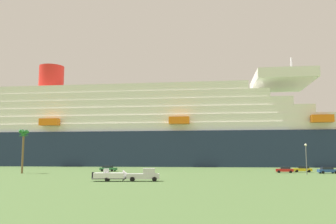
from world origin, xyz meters
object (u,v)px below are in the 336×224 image
Objects in this scene: cruise_ship at (130,133)px; pickup_truck at (145,175)px; parked_car_green_wagon at (108,168)px; small_boat_on_trailer at (113,176)px; street_lamp at (306,154)px; palm_tree at (24,138)px; parked_car_blue_suv at (328,170)px; parked_car_yellow_taxi at (303,169)px; parked_car_red_hatchback at (285,170)px.

pickup_truck is (23.50, -97.31, -13.27)m from cruise_ship.
parked_car_green_wagon is (6.44, -58.43, -13.48)m from cruise_ship.
street_lamp is at bearing 34.43° from small_boat_on_trailer.
parked_car_green_wagon is (-17.06, 38.88, -0.21)m from pickup_truck.
palm_tree is (-35.18, 24.70, 7.89)m from pickup_truck.
parked_car_green_wagon is (-11.71, 39.55, -0.13)m from small_boat_on_trailer.
parked_car_blue_suv and parked_car_green_wagon have the same top height.
street_lamp is 1.45× the size of parked_car_green_wagon.
pickup_truck is 0.53× the size of palm_tree.
parked_car_yellow_taxi is (-4.27, 6.79, -0.00)m from parked_car_blue_suv.
cruise_ship is at bearing 130.80° from parked_car_red_hatchback.
palm_tree is 67.04m from parked_car_red_hatchback.
parked_car_green_wagon is at bearing 173.18° from parked_car_blue_suv.
cruise_ship is at bearing 100.49° from small_boat_on_trailer.
parked_car_blue_suv is 57.88m from parked_car_green_wagon.
cruise_ship reaches higher than parked_car_green_wagon.
small_boat_on_trailer is 47.77m from street_lamp.
pickup_truck reaches higher than parked_car_green_wagon.
parked_car_yellow_taxi is (71.32, 14.10, -8.10)m from palm_tree.
street_lamp reaches higher than small_boat_on_trailer.
parked_car_blue_suv is (6.49, 5.76, -3.92)m from street_lamp.
parked_car_green_wagon is at bearing -83.71° from cruise_ship.
palm_tree reaches higher than parked_car_yellow_taxi.
cruise_ship is 24.89× the size of palm_tree.
cruise_ship is 100.53m from small_boat_on_trailer.
pickup_truck is 0.81× the size of street_lamp.
palm_tree is 2.22× the size of parked_car_green_wagon.
street_lamp is 1.49× the size of parked_car_yellow_taxi.
parked_car_green_wagon is (-57.47, 6.87, 0.00)m from parked_car_blue_suv.
small_boat_on_trailer is at bearing -135.56° from parked_car_red_hatchback.
palm_tree is at bearing -171.44° from parked_car_red_hatchback.
palm_tree is 73.15m from parked_car_yellow_taxi.
street_lamp reaches higher than parked_car_green_wagon.
small_boat_on_trailer reaches higher than parked_car_red_hatchback.
parked_car_green_wagon is (-53.20, 0.08, 0.00)m from parked_car_yellow_taxi.
parked_car_blue_suv is at bearing 38.38° from pickup_truck.
small_boat_on_trailer is at bearing -145.57° from street_lamp.
small_boat_on_trailer is 56.23m from parked_car_blue_suv.
parked_car_yellow_taxi and parked_car_red_hatchback have the same top height.
street_lamp is at bearing -138.41° from parked_car_blue_suv.
pickup_truck is 43.06m from street_lamp.
palm_tree reaches higher than street_lamp.
street_lamp reaches higher than parked_car_blue_suv.
parked_car_green_wagon is (-50.99, 12.63, -3.92)m from street_lamp.
palm_tree reaches higher than parked_car_blue_suv.
street_lamp is 1.46× the size of parked_car_blue_suv.
palm_tree is 2.28× the size of parked_car_yellow_taxi.
small_boat_on_trailer is 1.46× the size of parked_car_blue_suv.
parked_car_blue_suv is 1.08× the size of parked_car_red_hatchback.
street_lamp is at bearing 37.73° from pickup_truck.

